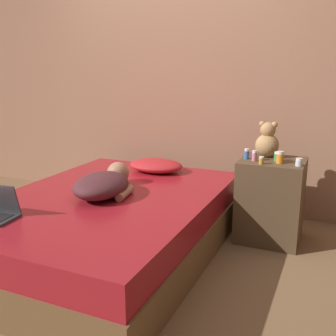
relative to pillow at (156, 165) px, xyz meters
name	(u,v)px	position (x,y,z in m)	size (l,w,h in m)	color
ground_plane	(110,252)	(-0.03, -0.76, -0.50)	(12.00, 12.00, 0.00)	brown
wall_back	(177,72)	(-0.03, 0.55, 0.80)	(8.00, 0.06, 2.60)	#996B51
bed	(109,225)	(-0.03, -0.76, -0.28)	(1.47, 2.06, 0.45)	brown
nightstand	(270,200)	(1.01, -0.03, -0.18)	(0.48, 0.46, 0.65)	brown
pillow	(156,165)	(0.00, 0.00, 0.00)	(0.48, 0.36, 0.11)	red
person_lying	(104,183)	(-0.05, -0.75, 0.03)	(0.45, 0.70, 0.17)	#4C2328
teddy_bear	(267,142)	(0.94, 0.07, 0.27)	(0.18, 0.18, 0.28)	tan
bottle_orange	(280,157)	(1.07, -0.11, 0.19)	(0.05, 0.05, 0.09)	orange
bottle_amber	(261,160)	(0.95, -0.20, 0.18)	(0.04, 0.04, 0.06)	gold
bottle_blue	(247,154)	(0.81, -0.07, 0.19)	(0.04, 0.04, 0.08)	#3866B2
bottle_green	(278,157)	(1.05, -0.05, 0.18)	(0.05, 0.05, 0.07)	#3D8E4C
bottle_clear	(299,162)	(1.21, -0.15, 0.18)	(0.05, 0.05, 0.06)	silver
bottle_pink	(254,156)	(0.88, -0.11, 0.19)	(0.04, 0.04, 0.08)	pink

